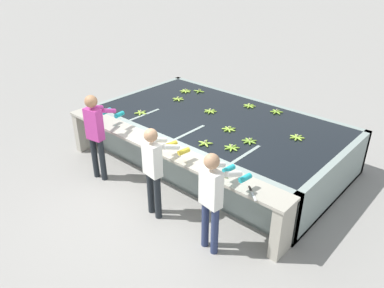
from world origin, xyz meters
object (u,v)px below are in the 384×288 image
object	(u,v)px
banana_bunch_floating_6	(210,111)
banana_bunch_floating_9	(178,99)
banana_bunch_floating_8	(185,91)
worker_2	(213,194)
banana_bunch_floating_2	(249,106)
banana_bunch_floating_3	(277,112)
banana_bunch_floating_4	(297,137)
banana_bunch_floating_10	(232,148)
worker_1	(154,165)
banana_bunch_floating_11	(205,143)
worker_0	(96,130)
banana_bunch_floating_0	(229,129)
knife_0	(251,191)
banana_bunch_floating_1	(141,113)
banana_bunch_ledge_0	(221,174)
banana_bunch_floating_7	(199,91)
banana_bunch_floating_5	(249,141)

from	to	relation	value
banana_bunch_floating_6	banana_bunch_floating_9	distance (m)	1.00
banana_bunch_floating_8	worker_2	bearing A→B (deg)	-42.32
banana_bunch_floating_2	banana_bunch_floating_3	world-z (taller)	same
banana_bunch_floating_4	banana_bunch_floating_10	world-z (taller)	same
worker_1	worker_2	world-z (taller)	worker_2
banana_bunch_floating_2	banana_bunch_floating_8	distance (m)	1.69
banana_bunch_floating_11	worker_0	bearing A→B (deg)	-148.76
worker_0	banana_bunch_floating_0	size ratio (longest dim) A/B	6.03
worker_2	banana_bunch_floating_3	world-z (taller)	worker_2
worker_1	banana_bunch_floating_10	xyz separation A→B (m)	(0.54, 1.29, -0.01)
banana_bunch_floating_10	knife_0	distance (m)	1.29
banana_bunch_floating_0	banana_bunch_floating_2	world-z (taller)	same
banana_bunch_floating_9	banana_bunch_floating_6	bearing A→B (deg)	-4.22
banana_bunch_floating_4	knife_0	distance (m)	1.98
worker_1	banana_bunch_floating_1	size ratio (longest dim) A/B	5.67
banana_bunch_ledge_0	banana_bunch_floating_7	bearing A→B (deg)	135.88
banana_bunch_floating_8	banana_bunch_floating_10	distance (m)	3.00
banana_bunch_floating_3	banana_bunch_floating_9	xyz separation A→B (m)	(-2.05, -0.82, 0.00)
banana_bunch_floating_3	banana_bunch_floating_5	bearing A→B (deg)	-77.34
worker_0	banana_bunch_floating_5	xyz separation A→B (m)	(2.25, 1.63, -0.09)
banana_bunch_floating_6	knife_0	size ratio (longest dim) A/B	0.99
banana_bunch_floating_6	knife_0	distance (m)	2.94
worker_1	banana_bunch_floating_7	bearing A→B (deg)	119.57
banana_bunch_floating_6	banana_bunch_floating_9	bearing A→B (deg)	175.78
banana_bunch_floating_9	banana_bunch_floating_10	bearing A→B (deg)	-25.27
banana_bunch_floating_10	banana_bunch_ledge_0	size ratio (longest dim) A/B	1.00
banana_bunch_floating_5	banana_bunch_ledge_0	distance (m)	1.25
banana_bunch_floating_7	banana_bunch_floating_8	distance (m)	0.32
worker_1	banana_bunch_floating_1	xyz separation A→B (m)	(-1.78, 1.28, -0.01)
worker_2	banana_bunch_floating_1	bearing A→B (deg)	156.40
banana_bunch_floating_3	banana_bunch_floating_10	world-z (taller)	same
banana_bunch_floating_10	knife_0	size ratio (longest dim) A/B	0.99
banana_bunch_floating_5	banana_bunch_floating_4	bearing A→B (deg)	51.29
banana_bunch_floating_6	banana_bunch_floating_10	bearing A→B (deg)	-37.83
banana_bunch_floating_7	knife_0	bearing A→B (deg)	-39.07
banana_bunch_floating_3	banana_bunch_floating_10	distance (m)	1.92
worker_2	banana_bunch_floating_1	size ratio (longest dim) A/B	5.75
worker_0	banana_bunch_floating_8	xyz separation A→B (m)	(-0.38, 2.81, -0.09)
banana_bunch_floating_11	knife_0	size ratio (longest dim) A/B	0.97
worker_1	banana_bunch_ledge_0	bearing A→B (deg)	27.97
banana_bunch_floating_11	banana_bunch_ledge_0	distance (m)	1.04
banana_bunch_floating_0	banana_bunch_floating_7	world-z (taller)	same
banana_bunch_floating_6	knife_0	bearing A→B (deg)	-39.38
banana_bunch_floating_3	knife_0	bearing A→B (deg)	-66.15
banana_bunch_floating_7	banana_bunch_floating_11	distance (m)	2.71
banana_bunch_floating_6	banana_bunch_floating_3	bearing A→B (deg)	40.42
worker_2	banana_bunch_floating_10	world-z (taller)	worker_2
banana_bunch_floating_3	banana_bunch_floating_10	xyz separation A→B (m)	(0.25, -1.91, -0.00)
banana_bunch_floating_9	banana_bunch_floating_8	bearing A→B (deg)	115.56
worker_0	banana_bunch_floating_3	size ratio (longest dim) A/B	5.99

